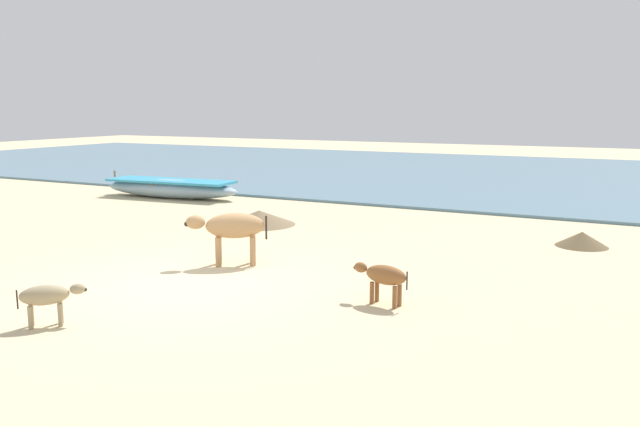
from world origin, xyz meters
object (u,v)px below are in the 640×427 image
Objects in this scene: cow_adult_tan at (232,228)px; calf_far_dun at (47,297)px; calf_near_brown at (384,276)px; fishing_boat_0 at (171,188)px.

calf_far_dun is at bearing 52.30° from cow_adult_tan.
cow_adult_tan is 1.89× the size of calf_far_dun.
calf_far_dun is at bearing 47.90° from calf_near_brown.
fishing_boat_0 is 12.26m from calf_near_brown.
calf_far_dun is (-3.57, -2.83, -0.02)m from calf_near_brown.
cow_adult_tan is 3.80m from calf_far_dun.
fishing_boat_0 is at bearing 76.65° from calf_far_dun.
calf_near_brown is at bearing -7.27° from calf_far_dun.
calf_near_brown reaches higher than calf_far_dun.
calf_near_brown is (9.92, -7.20, 0.11)m from fishing_boat_0.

